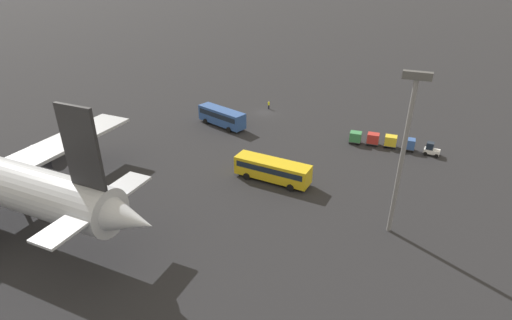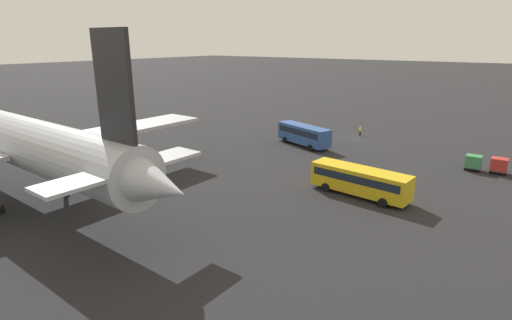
{
  "view_description": "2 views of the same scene",
  "coord_description": "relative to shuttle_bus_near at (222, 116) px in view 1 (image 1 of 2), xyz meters",
  "views": [
    {
      "loc": [
        -27.49,
        72.84,
        28.96
      ],
      "look_at": [
        -9.53,
        28.51,
        4.37
      ],
      "focal_mm": 28.0,
      "sensor_mm": 36.0,
      "label": 1
    },
    {
      "loc": [
        -25.83,
        66.14,
        16.55
      ],
      "look_at": [
        1.58,
        27.98,
        2.49
      ],
      "focal_mm": 28.0,
      "sensor_mm": 36.0,
      "label": 2
    }
  ],
  "objects": [
    {
      "name": "cargo_cart_red",
      "position": [
        -27.7,
        -1.93,
        -0.79
      ],
      "size": [
        2.04,
        1.74,
        2.06
      ],
      "rotation": [
        0.0,
        0.0,
        0.03
      ],
      "color": "#38383D",
      "rests_on": "ground"
    },
    {
      "name": "light_pole",
      "position": [
        -32.73,
        21.81,
        9.54
      ],
      "size": [
        2.8,
        0.7,
        18.97
      ],
      "color": "slate",
      "rests_on": "ground"
    },
    {
      "name": "baggage_tug",
      "position": [
        -37.0,
        -1.62,
        -1.04
      ],
      "size": [
        2.55,
        1.91,
        2.1
      ],
      "rotation": [
        0.0,
        0.0,
        -0.13
      ],
      "color": "white",
      "rests_on": "ground"
    },
    {
      "name": "shuttle_bus_near",
      "position": [
        0.0,
        0.0,
        0.0
      ],
      "size": [
        10.51,
        5.87,
        3.32
      ],
      "rotation": [
        0.0,
        0.0,
        -0.34
      ],
      "color": "#2D5199",
      "rests_on": "ground"
    },
    {
      "name": "cargo_cart_blue",
      "position": [
        -33.47,
        -1.95,
        -0.79
      ],
      "size": [
        2.04,
        1.74,
        2.06
      ],
      "rotation": [
        0.0,
        0.0,
        0.03
      ],
      "color": "#38383D",
      "rests_on": "ground"
    },
    {
      "name": "worker_person",
      "position": [
        -4.94,
        -12.18,
        -1.11
      ],
      "size": [
        0.38,
        0.38,
        1.74
      ],
      "color": "#1E1E2D",
      "rests_on": "ground"
    },
    {
      "name": "ground_plane",
      "position": [
        -5.03,
        -9.8,
        -1.98
      ],
      "size": [
        600.0,
        600.0,
        0.0
      ],
      "primitive_type": "plane",
      "color": "#232326"
    },
    {
      "name": "cargo_cart_green",
      "position": [
        -24.82,
        -1.48,
        -0.79
      ],
      "size": [
        2.04,
        1.74,
        2.06
      ],
      "rotation": [
        0.0,
        0.0,
        0.03
      ],
      "color": "#38383D",
      "rests_on": "ground"
    },
    {
      "name": "cargo_cart_yellow",
      "position": [
        -30.58,
        -2.07,
        -0.79
      ],
      "size": [
        2.04,
        1.74,
        2.06
      ],
      "rotation": [
        0.0,
        0.0,
        0.03
      ],
      "color": "#38383D",
      "rests_on": "ground"
    },
    {
      "name": "shuttle_bus_far",
      "position": [
        -15.96,
        15.93,
        -0.1
      ],
      "size": [
        11.28,
        3.99,
        3.13
      ],
      "rotation": [
        0.0,
        0.0,
        -0.1
      ],
      "color": "gold",
      "rests_on": "ground"
    }
  ]
}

